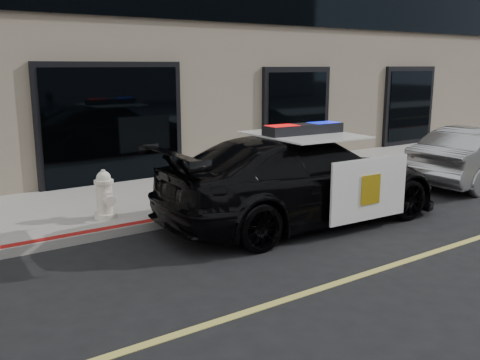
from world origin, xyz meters
TOP-DOWN VIEW (x-y plane):
  - ground at (0.00, 0.00)m, footprint 120.00×120.00m
  - sidewalk_n at (0.00, 5.25)m, footprint 60.00×3.50m
  - police_car at (0.72, 2.40)m, footprint 2.85×5.71m
  - fire_hydrant at (-2.31, 4.18)m, footprint 0.39×0.55m

SIDE VIEW (x-z plane):
  - ground at x=0.00m, z-range 0.00..0.00m
  - sidewalk_n at x=0.00m, z-range 0.00..0.15m
  - fire_hydrant at x=-2.31m, z-range 0.12..0.99m
  - police_car at x=0.72m, z-range -0.09..1.70m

